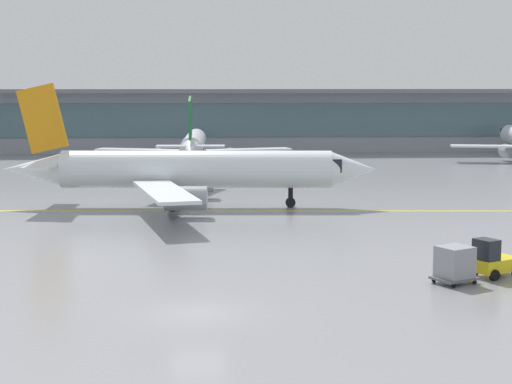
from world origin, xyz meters
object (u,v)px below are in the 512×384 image
at_px(gate_airplane_1, 194,144).
at_px(cargo_dolly_lead, 455,263).
at_px(baggage_tug, 493,260).
at_px(taxiing_regional_jet, 192,170).

distance_m(gate_airplane_1, cargo_dolly_lead, 66.80).
bearing_deg(baggage_tug, taxiing_regional_jet, 93.56).
distance_m(gate_airplane_1, baggage_tug, 66.08).
height_order(gate_airplane_1, taxiing_regional_jet, taxiing_regional_jet).
xyz_separation_m(gate_airplane_1, baggage_tug, (16.87, -63.87, -1.79)).
height_order(gate_airplane_1, cargo_dolly_lead, gate_airplane_1).
bearing_deg(taxiing_regional_jet, cargo_dolly_lead, -59.78).
relative_size(gate_airplane_1, baggage_tug, 9.14).
bearing_deg(baggage_tug, cargo_dolly_lead, -180.00).
bearing_deg(cargo_dolly_lead, taxiing_regional_jet, 88.37).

